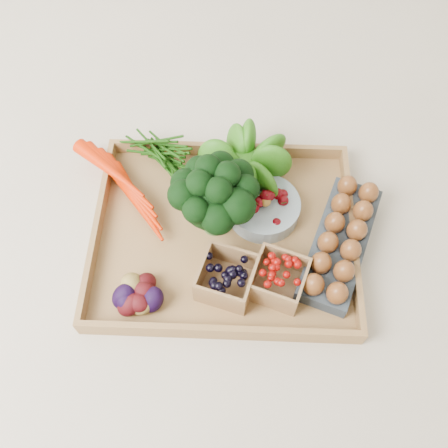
{
  "coord_description": "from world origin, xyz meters",
  "views": [
    {
      "loc": [
        0.02,
        -0.52,
        0.95
      ],
      "look_at": [
        0.0,
        0.0,
        0.06
      ],
      "focal_mm": 40.0,
      "sensor_mm": 36.0,
      "label": 1
    }
  ],
  "objects_px": {
    "broccoli": "(214,207)",
    "cherry_bowl": "(264,208)",
    "tray": "(224,236)",
    "egg_carton": "(340,243)"
  },
  "relations": [
    {
      "from": "tray",
      "to": "egg_carton",
      "type": "xyz_separation_m",
      "value": [
        0.24,
        -0.02,
        0.02
      ]
    },
    {
      "from": "tray",
      "to": "broccoli",
      "type": "xyz_separation_m",
      "value": [
        -0.02,
        0.02,
        0.08
      ]
    },
    {
      "from": "cherry_bowl",
      "to": "egg_carton",
      "type": "height_order",
      "value": "cherry_bowl"
    },
    {
      "from": "broccoli",
      "to": "cherry_bowl",
      "type": "distance_m",
      "value": 0.12
    },
    {
      "from": "tray",
      "to": "egg_carton",
      "type": "relative_size",
      "value": 1.84
    },
    {
      "from": "tray",
      "to": "egg_carton",
      "type": "distance_m",
      "value": 0.24
    },
    {
      "from": "egg_carton",
      "to": "broccoli",
      "type": "bearing_deg",
      "value": -169.63
    },
    {
      "from": "broccoli",
      "to": "tray",
      "type": "bearing_deg",
      "value": -48.31
    },
    {
      "from": "broccoli",
      "to": "egg_carton",
      "type": "distance_m",
      "value": 0.27
    },
    {
      "from": "broccoli",
      "to": "cherry_bowl",
      "type": "height_order",
      "value": "broccoli"
    }
  ]
}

